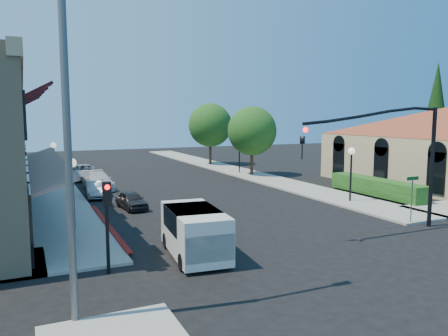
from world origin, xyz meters
name	(u,v)px	position (x,y,z in m)	size (l,w,h in m)	color
ground	(318,256)	(0.00, 0.00, 0.00)	(120.00, 120.00, 0.00)	black
sidewalk_left	(48,179)	(-8.75, 27.00, 0.06)	(3.50, 50.00, 0.12)	gray
sidewalk_right	(229,169)	(8.75, 27.00, 0.06)	(3.50, 50.00, 0.12)	gray
curb_red_strip	(108,228)	(-6.90, 8.00, 0.00)	(0.25, 10.00, 0.06)	maroon
hedge	(376,196)	(11.70, 9.00, 0.00)	(1.40, 8.00, 1.10)	#1A4513
conifer_far	(436,108)	(28.00, 18.00, 6.36)	(3.20, 3.20, 11.00)	#352215
street_tree_a	(252,131)	(8.80, 22.00, 4.19)	(4.56, 4.56, 6.48)	#352215
street_tree_b	(210,125)	(8.80, 32.00, 4.54)	(4.94, 4.94, 7.02)	#352215
signal_mast_arm	(401,147)	(5.86, 1.50, 4.09)	(8.01, 0.39, 6.00)	black
secondary_signal	(107,210)	(-8.00, 1.41, 2.32)	(0.28, 0.42, 3.32)	black
cobra_streetlight	(81,128)	(-9.15, -2.00, 5.27)	(3.60, 0.25, 9.31)	#595B5E
street_name_sign	(412,192)	(7.50, 2.20, 1.70)	(0.80, 0.06, 2.50)	#595B5E
lamppost_left_near	(72,176)	(-8.50, 8.00, 2.74)	(0.44, 0.44, 3.57)	black
lamppost_left_far	(54,153)	(-8.50, 22.00, 2.74)	(0.44, 0.44, 3.57)	black
lamppost_right_near	(351,161)	(8.50, 8.00, 2.74)	(0.44, 0.44, 3.57)	black
lamppost_right_far	(239,145)	(8.50, 24.00, 2.74)	(0.44, 0.44, 3.57)	black
white_van	(195,230)	(-4.53, 1.95, 1.11)	(2.28, 4.47, 1.91)	silver
parked_car_a	(131,200)	(-4.80, 12.00, 0.53)	(1.25, 3.11, 1.06)	black
parked_car_b	(96,189)	(-6.20, 16.79, 0.56)	(1.18, 3.39, 1.12)	#979A9C
parked_car_c	(98,181)	(-5.54, 20.06, 0.66)	(1.85, 4.54, 1.32)	silver
parked_car_d	(83,172)	(-5.91, 26.00, 0.66)	(2.19, 4.75, 1.32)	#AAACB0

